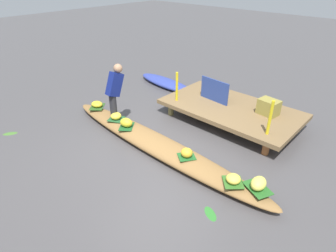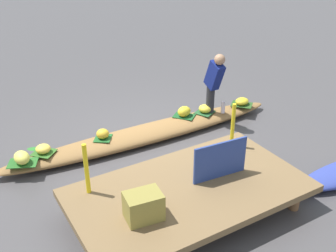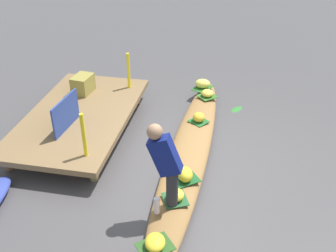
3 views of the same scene
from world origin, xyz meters
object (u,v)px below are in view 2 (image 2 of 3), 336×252
at_px(banana_bunch_2, 22,158).
at_px(banana_bunch_3, 103,134).
at_px(market_banner, 220,160).
at_px(banana_bunch_5, 43,149).
at_px(banana_bunch_4, 205,109).
at_px(vendor_person, 214,80).
at_px(water_bottle, 223,107).
at_px(vendor_boat, 148,133).
at_px(banana_bunch_1, 242,101).
at_px(banana_bunch_0, 184,111).
at_px(produce_crate, 143,206).

relative_size(banana_bunch_2, banana_bunch_3, 1.43).
bearing_deg(market_banner, banana_bunch_5, -44.02).
relative_size(banana_bunch_4, vendor_person, 0.20).
height_order(vendor_person, water_bottle, vendor_person).
relative_size(water_bottle, market_banner, 0.29).
distance_m(vendor_boat, banana_bunch_1, 2.15).
distance_m(banana_bunch_0, market_banner, 2.32).
bearing_deg(banana_bunch_3, vendor_boat, 176.92).
relative_size(vendor_person, produce_crate, 2.79).
distance_m(banana_bunch_4, vendor_person, 0.63).
relative_size(water_bottle, produce_crate, 0.54).
bearing_deg(banana_bunch_0, market_banner, 69.34).
bearing_deg(vendor_boat, banana_bunch_4, -178.83).
distance_m(banana_bunch_0, banana_bunch_3, 1.68).
distance_m(water_bottle, produce_crate, 3.56).
xyz_separation_m(banana_bunch_2, market_banner, (-2.25, 2.03, 0.32)).
distance_m(banana_bunch_4, produce_crate, 3.46).
distance_m(vendor_boat, water_bottle, 1.59).
distance_m(vendor_boat, banana_bunch_2, 2.24).
relative_size(vendor_boat, market_banner, 6.60).
bearing_deg(banana_bunch_2, banana_bunch_1, 179.59).
height_order(banana_bunch_3, banana_bunch_5, banana_bunch_3).
height_order(banana_bunch_0, water_bottle, water_bottle).
relative_size(banana_bunch_2, water_bottle, 1.31).
bearing_deg(banana_bunch_5, water_bottle, 175.33).
distance_m(banana_bunch_0, banana_bunch_5, 2.70).
distance_m(banana_bunch_0, banana_bunch_4, 0.45).
height_order(banana_bunch_4, water_bottle, water_bottle).
bearing_deg(banana_bunch_3, banana_bunch_0, -179.29).
bearing_deg(produce_crate, banana_bunch_0, -131.79).
bearing_deg(water_bottle, vendor_person, -22.16).
xyz_separation_m(banana_bunch_2, produce_crate, (-0.94, 2.26, 0.22)).
xyz_separation_m(banana_bunch_1, market_banner, (2.12, 2.00, 0.35)).
bearing_deg(banana_bunch_2, market_banner, 138.00).
height_order(banana_bunch_3, banana_bunch_4, banana_bunch_3).
distance_m(vendor_person, water_bottle, 0.62).
relative_size(banana_bunch_5, water_bottle, 1.00).
height_order(banana_bunch_0, produce_crate, produce_crate).
relative_size(banana_bunch_0, produce_crate, 0.64).
bearing_deg(water_bottle, banana_bunch_3, -5.62).
relative_size(banana_bunch_1, produce_crate, 0.67).
height_order(banana_bunch_1, banana_bunch_4, banana_bunch_4).
distance_m(banana_bunch_1, banana_bunch_5, 4.01).
bearing_deg(banana_bunch_3, water_bottle, 174.38).
bearing_deg(banana_bunch_1, banana_bunch_0, -6.67).
relative_size(banana_bunch_0, vendor_person, 0.23).
relative_size(banana_bunch_3, banana_bunch_4, 0.90).
distance_m(banana_bunch_2, vendor_person, 3.65).
height_order(water_bottle, produce_crate, produce_crate).
distance_m(vendor_boat, market_banner, 2.15).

